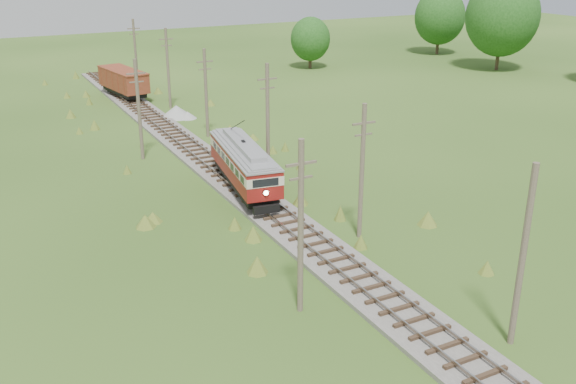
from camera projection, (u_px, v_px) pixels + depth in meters
railbed_main at (217, 169)px, 52.35m from camera, size 3.60×96.00×0.57m
streetcar at (244, 162)px, 46.94m from camera, size 4.25×11.34×5.13m
gondola at (123, 81)px, 76.68m from camera, size 4.24×9.26×2.96m
gravel_pile at (178, 112)px, 68.72m from camera, size 3.57×3.78×1.30m
utility_pole_r_1 at (523, 258)px, 28.14m from camera, size 0.30×0.30×8.80m
utility_pole_r_2 at (362, 171)px, 38.99m from camera, size 1.60×0.30×8.60m
utility_pole_r_3 at (268, 120)px, 49.65m from camera, size 1.60×0.30×9.00m
utility_pole_r_4 at (206, 92)px, 60.45m from camera, size 1.60×0.30×8.40m
utility_pole_r_5 at (168, 68)px, 71.30m from camera, size 1.60×0.30×8.90m
utility_pole_r_6 at (136, 53)px, 82.03m from camera, size 1.60×0.30×8.70m
utility_pole_l_a at (301, 227)px, 30.72m from camera, size 1.60×0.30×9.00m
utility_pole_l_b at (139, 109)px, 53.87m from camera, size 1.60×0.30×8.60m
tree_right_4 at (502, 16)px, 92.76m from camera, size 10.50×10.50×13.53m
tree_right_5 at (440, 17)px, 107.44m from camera, size 8.40×8.40×10.82m
tree_mid_b at (310, 39)px, 95.26m from camera, size 5.88×5.88×7.57m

